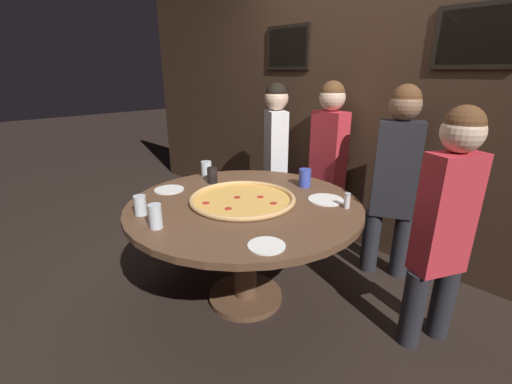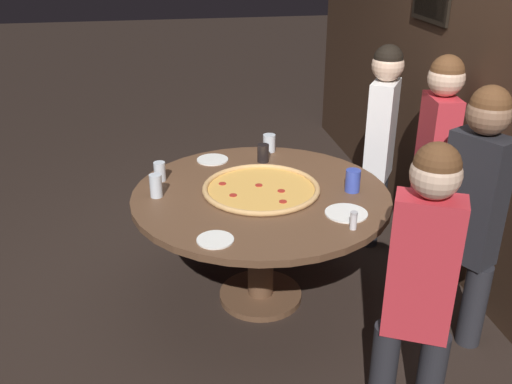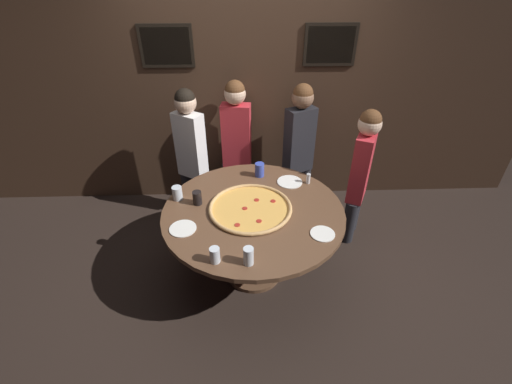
% 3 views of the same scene
% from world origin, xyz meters
% --- Properties ---
extents(ground_plane, '(24.00, 24.00, 0.00)m').
position_xyz_m(ground_plane, '(0.00, 0.00, 0.00)').
color(ground_plane, black).
extents(back_wall, '(6.40, 0.08, 2.60)m').
position_xyz_m(back_wall, '(0.00, 1.35, 1.30)').
color(back_wall, '#3D281C').
rests_on(back_wall, ground_plane).
extents(dining_table, '(1.50, 1.50, 0.74)m').
position_xyz_m(dining_table, '(0.00, 0.00, 0.60)').
color(dining_table, brown).
rests_on(dining_table, ground_plane).
extents(giant_pizza, '(0.69, 0.69, 0.03)m').
position_xyz_m(giant_pizza, '(-0.02, 0.01, 0.75)').
color(giant_pizza, '#E5A84C').
rests_on(giant_pizza, dining_table).
extents(drink_cup_front_edge, '(0.07, 0.07, 0.14)m').
position_xyz_m(drink_cup_front_edge, '(-0.05, -0.60, 0.81)').
color(drink_cup_front_edge, silver).
rests_on(drink_cup_front_edge, dining_table).
extents(drink_cup_beside_pizza, '(0.07, 0.07, 0.12)m').
position_xyz_m(drink_cup_beside_pizza, '(-0.28, -0.57, 0.80)').
color(drink_cup_beside_pizza, silver).
rests_on(drink_cup_beside_pizza, dining_table).
extents(drink_cup_far_left, '(0.09, 0.09, 0.13)m').
position_xyz_m(drink_cup_far_left, '(0.07, 0.53, 0.81)').
color(drink_cup_far_left, '#384CB7').
rests_on(drink_cup_far_left, dining_table).
extents(drink_cup_near_left, '(0.08, 0.08, 0.12)m').
position_xyz_m(drink_cup_near_left, '(-0.47, 0.10, 0.80)').
color(drink_cup_near_left, black).
rests_on(drink_cup_near_left, dining_table).
extents(drink_cup_far_right, '(0.08, 0.08, 0.12)m').
position_xyz_m(drink_cup_far_right, '(-0.64, 0.18, 0.80)').
color(drink_cup_far_right, silver).
rests_on(drink_cup_far_right, dining_table).
extents(white_plate_far_back, '(0.19, 0.19, 0.01)m').
position_xyz_m(white_plate_far_back, '(0.51, -0.32, 0.74)').
color(white_plate_far_back, white).
rests_on(white_plate_far_back, dining_table).
extents(white_plate_near_front, '(0.23, 0.23, 0.01)m').
position_xyz_m(white_plate_near_front, '(0.35, 0.40, 0.74)').
color(white_plate_near_front, white).
rests_on(white_plate_near_front, dining_table).
extents(white_plate_beside_cup, '(0.21, 0.21, 0.01)m').
position_xyz_m(white_plate_beside_cup, '(-0.55, -0.22, 0.74)').
color(white_plate_beside_cup, white).
rests_on(white_plate_beside_cup, dining_table).
extents(condiment_shaker, '(0.04, 0.04, 0.10)m').
position_xyz_m(condiment_shaker, '(0.52, 0.38, 0.79)').
color(condiment_shaker, silver).
rests_on(condiment_shaker, dining_table).
extents(diner_far_right, '(0.27, 0.37, 1.39)m').
position_xyz_m(diner_far_right, '(1.04, 0.51, 0.79)').
color(diner_far_right, '#232328').
rests_on(diner_far_right, ground_plane).
extents(diner_side_right, '(0.37, 0.31, 1.44)m').
position_xyz_m(diner_side_right, '(-0.62, 0.97, 0.82)').
color(diner_side_right, '#232328').
rests_on(diner_side_right, ground_plane).
extents(diner_far_left, '(0.38, 0.28, 1.46)m').
position_xyz_m(diner_far_left, '(0.52, 1.03, 0.83)').
color(diner_far_left, '#232328').
rests_on(diner_far_left, ground_plane).
extents(diner_side_left, '(0.38, 0.22, 1.47)m').
position_xyz_m(diner_side_left, '(-0.15, 1.15, 0.83)').
color(diner_side_left, '#232328').
rests_on(diner_side_left, ground_plane).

